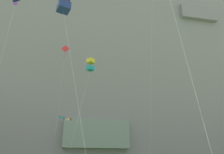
{
  "coord_description": "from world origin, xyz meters",
  "views": [
    {
      "loc": [
        -6.11,
        -3.83,
        1.69
      ],
      "look_at": [
        0.08,
        27.63,
        14.82
      ],
      "focal_mm": 34.48,
      "sensor_mm": 36.0,
      "label": 1
    }
  ],
  "objects_px": {
    "kite_banner_mid_left": "(64,122)",
    "kite_box_front_field": "(64,1)",
    "kite_diamond_far_left": "(65,52)",
    "kite_delta_upper_right": "(19,6)",
    "kite_box_low_right": "(90,65)"
  },
  "relations": [
    {
      "from": "kite_diamond_far_left",
      "to": "kite_box_low_right",
      "type": "bearing_deg",
      "value": -71.12
    },
    {
      "from": "kite_box_low_right",
      "to": "kite_delta_upper_right",
      "type": "relative_size",
      "value": 0.65
    },
    {
      "from": "kite_box_front_field",
      "to": "kite_diamond_far_left",
      "type": "xyz_separation_m",
      "value": [
        -0.86,
        26.46,
        9.61
      ]
    },
    {
      "from": "kite_banner_mid_left",
      "to": "kite_box_front_field",
      "type": "distance_m",
      "value": 25.45
    },
    {
      "from": "kite_box_front_field",
      "to": "kite_diamond_far_left",
      "type": "height_order",
      "value": "kite_diamond_far_left"
    },
    {
      "from": "kite_delta_upper_right",
      "to": "kite_diamond_far_left",
      "type": "xyz_separation_m",
      "value": [
        6.81,
        12.86,
        -0.13
      ]
    },
    {
      "from": "kite_box_front_field",
      "to": "kite_banner_mid_left",
      "type": "bearing_deg",
      "value": 89.7
    },
    {
      "from": "kite_box_low_right",
      "to": "kite_delta_upper_right",
      "type": "distance_m",
      "value": 14.25
    },
    {
      "from": "kite_banner_mid_left",
      "to": "kite_diamond_far_left",
      "type": "distance_m",
      "value": 15.08
    },
    {
      "from": "kite_delta_upper_right",
      "to": "kite_box_front_field",
      "type": "bearing_deg",
      "value": -60.6
    },
    {
      "from": "kite_delta_upper_right",
      "to": "kite_banner_mid_left",
      "type": "distance_m",
      "value": 20.39
    },
    {
      "from": "kite_box_low_right",
      "to": "kite_diamond_far_left",
      "type": "xyz_separation_m",
      "value": [
        -4.38,
        12.8,
        8.69
      ]
    },
    {
      "from": "kite_delta_upper_right",
      "to": "kite_banner_mid_left",
      "type": "bearing_deg",
      "value": 55.35
    },
    {
      "from": "kite_delta_upper_right",
      "to": "kite_box_front_field",
      "type": "distance_m",
      "value": 18.41
    },
    {
      "from": "kite_delta_upper_right",
      "to": "kite_box_front_field",
      "type": "relative_size",
      "value": 1.62
    }
  ]
}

